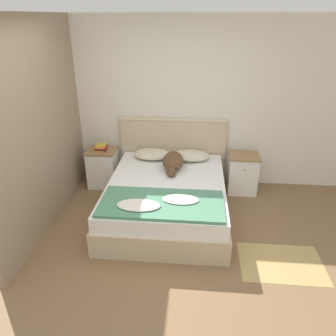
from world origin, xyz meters
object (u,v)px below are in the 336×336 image
(pillow_left, at_px, (152,154))
(book_stack, at_px, (101,147))
(nightstand_right, at_px, (242,173))
(bed, at_px, (167,198))
(pillow_right, at_px, (191,155))
(nightstand_left, at_px, (103,168))
(dog, at_px, (173,162))

(pillow_left, xyz_separation_m, book_stack, (-0.80, -0.00, 0.08))
(nightstand_right, height_order, pillow_left, pillow_left)
(bed, xyz_separation_m, book_stack, (-1.09, 0.75, 0.41))
(pillow_right, bearing_deg, pillow_left, 180.00)
(bed, xyz_separation_m, nightstand_left, (-1.10, 0.77, 0.06))
(bed, distance_m, book_stack, 1.39)
(bed, xyz_separation_m, dog, (0.05, 0.41, 0.36))
(pillow_right, bearing_deg, nightstand_left, 179.64)
(pillow_right, bearing_deg, bed, -111.54)
(nightstand_left, height_order, dog, dog)
(nightstand_right, distance_m, pillow_right, 0.84)
(bed, relative_size, pillow_left, 3.58)
(pillow_right, relative_size, dog, 0.81)
(nightstand_left, bearing_deg, bed, -34.90)
(bed, bearing_deg, book_stack, 145.42)
(book_stack, bearing_deg, nightstand_left, 109.69)
(nightstand_left, bearing_deg, book_stack, -70.31)
(nightstand_right, bearing_deg, pillow_left, -179.64)
(nightstand_right, height_order, book_stack, book_stack)
(bed, xyz_separation_m, pillow_right, (0.30, 0.76, 0.32))
(bed, relative_size, book_stack, 9.72)
(nightstand_right, xyz_separation_m, book_stack, (-2.19, -0.01, 0.35))
(pillow_left, bearing_deg, nightstand_right, 0.36)
(pillow_left, bearing_deg, book_stack, -179.77)
(bed, relative_size, nightstand_right, 3.28)
(pillow_left, height_order, dog, dog)
(bed, height_order, book_stack, book_stack)
(dog, distance_m, book_stack, 1.20)
(nightstand_left, relative_size, pillow_left, 1.09)
(pillow_right, height_order, book_stack, book_stack)
(nightstand_right, relative_size, pillow_left, 1.09)
(pillow_left, xyz_separation_m, pillow_right, (0.60, 0.00, 0.00))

